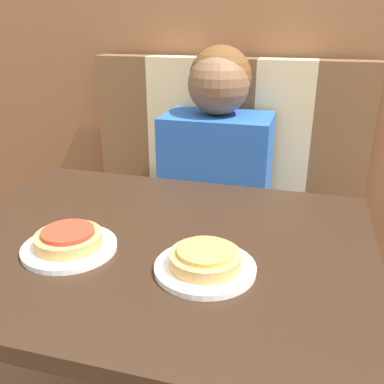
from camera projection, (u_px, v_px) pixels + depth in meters
booth_seat at (214, 279)px, 1.76m from camera, size 1.08×0.49×0.45m
booth_backrest at (228, 139)px, 1.73m from camera, size 1.08×0.10×0.63m
dining_table at (152, 279)px, 0.98m from camera, size 0.96×0.74×0.77m
person at (217, 147)px, 1.55m from camera, size 0.38×0.26×0.69m
plate_left at (70, 248)px, 0.90m from camera, size 0.20×0.20×0.01m
plate_right at (205, 268)px, 0.82m from camera, size 0.20×0.20×0.01m
pizza_left at (69, 238)px, 0.89m from camera, size 0.14×0.14×0.04m
pizza_right at (205, 258)px, 0.82m from camera, size 0.14×0.14×0.04m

